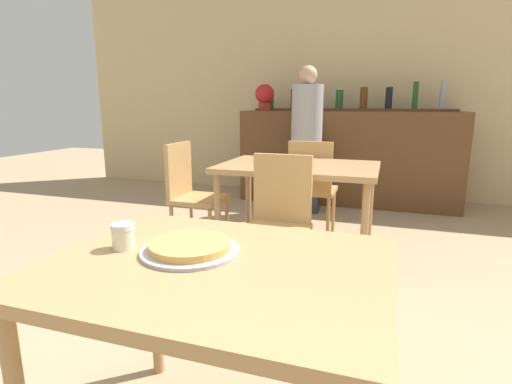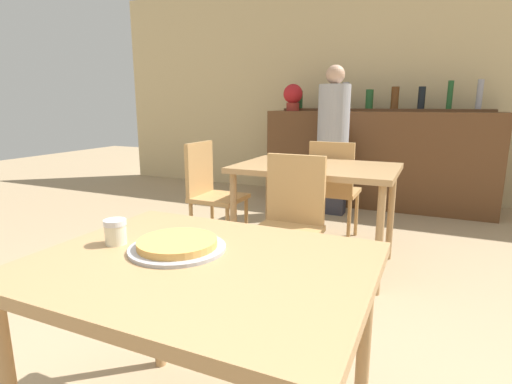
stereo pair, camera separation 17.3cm
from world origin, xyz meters
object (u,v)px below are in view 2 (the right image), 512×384
(potted_plant, at_px, (293,96))
(person_standing, at_px, (333,136))
(pizza_tray, at_px, (177,245))
(cheese_shaker, at_px, (116,232))
(chair_far_side_back, at_px, (333,185))
(chair_far_side_front, at_px, (290,217))
(chair_far_side_left, at_px, (210,188))

(potted_plant, bearing_deg, person_standing, -39.11)
(pizza_tray, bearing_deg, potted_plant, 103.75)
(pizza_tray, relative_size, cheese_shaker, 3.71)
(chair_far_side_back, height_order, potted_plant, potted_plant)
(chair_far_side_back, xyz_separation_m, pizza_tray, (0.04, -2.36, 0.23))
(chair_far_side_front, relative_size, person_standing, 0.56)
(chair_far_side_front, distance_m, chair_far_side_left, 1.07)
(pizza_tray, relative_size, person_standing, 0.20)
(cheese_shaker, bearing_deg, chair_far_side_left, 111.42)
(cheese_shaker, distance_m, person_standing, 3.33)
(chair_far_side_left, distance_m, potted_plant, 2.18)
(chair_far_side_left, height_order, cheese_shaker, chair_far_side_left)
(chair_far_side_back, distance_m, pizza_tray, 2.37)
(chair_far_side_left, height_order, potted_plant, potted_plant)
(potted_plant, bearing_deg, cheese_shaker, -79.61)
(pizza_tray, bearing_deg, person_standing, 94.92)
(person_standing, bearing_deg, pizza_tray, -85.08)
(chair_far_side_front, xyz_separation_m, chair_far_side_left, (-0.91, 0.56, 0.00))
(chair_far_side_front, relative_size, chair_far_side_back, 1.00)
(person_standing, distance_m, potted_plant, 0.95)
(chair_far_side_left, bearing_deg, cheese_shaker, -158.58)
(cheese_shaker, bearing_deg, potted_plant, 100.39)
(cheese_shaker, bearing_deg, chair_far_side_front, 81.56)
(chair_far_side_left, xyz_separation_m, pizza_tray, (0.95, -1.79, 0.23))
(chair_far_side_front, bearing_deg, chair_far_side_back, 90.00)
(chair_far_side_front, bearing_deg, cheese_shaker, -98.44)
(cheese_shaker, height_order, potted_plant, potted_plant)
(potted_plant, bearing_deg, chair_far_side_left, -90.31)
(chair_far_side_front, xyz_separation_m, pizza_tray, (0.04, -1.23, 0.23))
(chair_far_side_back, bearing_deg, person_standing, -75.38)
(chair_far_side_front, bearing_deg, pizza_tray, -88.17)
(chair_far_side_back, bearing_deg, chair_far_side_front, 90.00)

